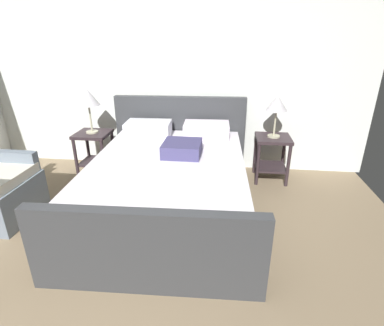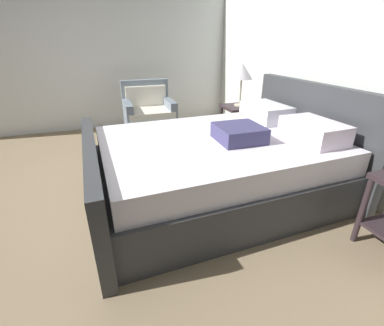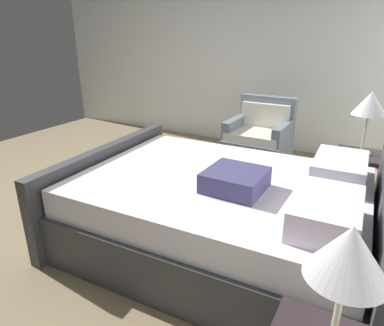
{
  "view_description": "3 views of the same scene",
  "coord_description": "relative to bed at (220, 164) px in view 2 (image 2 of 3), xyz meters",
  "views": [
    {
      "loc": [
        0.74,
        -1.33,
        1.8
      ],
      "look_at": [
        0.46,
        1.18,
        0.73
      ],
      "focal_mm": 28.18,
      "sensor_mm": 36.0,
      "label": 1
    },
    {
      "loc": [
        2.38,
        0.5,
        1.47
      ],
      "look_at": [
        0.46,
        1.16,
        0.53
      ],
      "focal_mm": 25.23,
      "sensor_mm": 36.0,
      "label": 2
    },
    {
      "loc": [
        2.38,
        2.48,
        1.67
      ],
      "look_at": [
        0.22,
        1.27,
        0.72
      ],
      "focal_mm": 32.04,
      "sensor_mm": 36.0,
      "label": 3
    }
  ],
  "objects": [
    {
      "name": "wall_back",
      "position": [
        -0.17,
        1.34,
        0.95
      ],
      "size": [
        5.37,
        0.12,
        2.58
      ],
      "primitive_type": "cube",
      "color": "silver",
      "rests_on": "ground"
    },
    {
      "name": "nightstand_left",
      "position": [
        -1.2,
        0.83,
        0.06
      ],
      "size": [
        0.44,
        0.44,
        0.6
      ],
      "color": "#2F2428",
      "rests_on": "ground"
    },
    {
      "name": "ground_plane",
      "position": [
        -0.17,
        -1.55,
        -0.35
      ],
      "size": [
        5.25,
        5.66,
        0.02
      ],
      "primitive_type": "cube",
      "color": "#877256"
    },
    {
      "name": "bed",
      "position": [
        0.0,
        0.0,
        0.0
      ],
      "size": [
        1.84,
        2.42,
        1.06
      ],
      "color": "#37383C",
      "rests_on": "ground"
    },
    {
      "name": "armchair",
      "position": [
        -1.84,
        -0.36,
        0.01
      ],
      "size": [
        0.74,
        0.73,
        0.9
      ],
      "color": "slate",
      "rests_on": "ground"
    },
    {
      "name": "table_lamp_left",
      "position": [
        -1.2,
        0.83,
        0.72
      ],
      "size": [
        0.3,
        0.3,
        0.58
      ],
      "color": "#B7B293",
      "rests_on": "nightstand_left"
    },
    {
      "name": "wall_side_left",
      "position": [
        -2.86,
        -1.55,
        0.95
      ],
      "size": [
        0.12,
        5.78,
        2.58
      ],
      "primitive_type": "cube",
      "color": "silver",
      "rests_on": "ground"
    }
  ]
}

